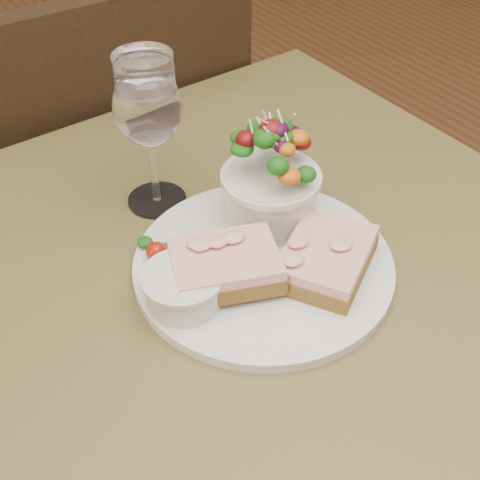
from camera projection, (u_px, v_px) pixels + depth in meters
cafe_table at (244, 352)px, 0.76m from camera, size 0.80×0.80×0.75m
chair_far at (116, 252)px, 1.41m from camera, size 0.44×0.44×0.90m
dinner_plate at (263, 265)px, 0.71m from camera, size 0.28×0.28×0.01m
sandwich_front at (326, 258)px, 0.69m from camera, size 0.14×0.13×0.03m
sandwich_back at (225, 265)px, 0.67m from camera, size 0.13×0.11×0.03m
ramekin at (183, 287)px, 0.65m from camera, size 0.08×0.08×0.04m
salad_bowl at (271, 175)px, 0.72m from camera, size 0.10×0.10×0.13m
garnish at (161, 247)px, 0.71m from camera, size 0.05×0.04×0.02m
wine_glass at (148, 112)px, 0.72m from camera, size 0.08×0.08×0.18m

